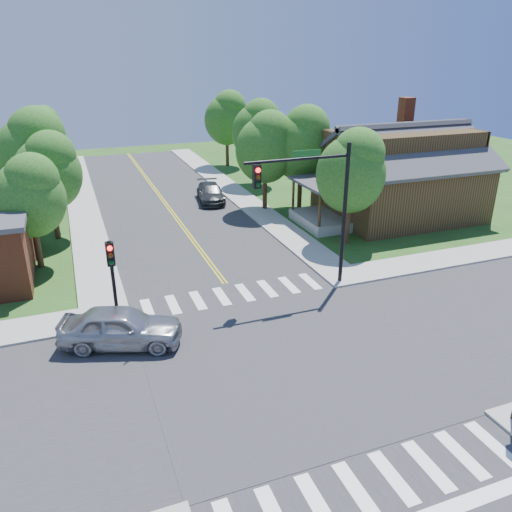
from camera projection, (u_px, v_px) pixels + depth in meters
name	position (u px, v px, depth m)	size (l,w,h in m)	color
ground	(284.00, 363.00, 19.17)	(100.00, 100.00, 0.00)	#244C17
road_ns	(284.00, 363.00, 19.16)	(10.00, 90.00, 0.04)	#2D2D30
road_ew	(284.00, 363.00, 19.16)	(90.00, 10.00, 0.04)	#2D2D30
intersection_patch	(284.00, 363.00, 19.17)	(10.20, 10.20, 0.06)	#2D2D30
sidewalk_ne	(390.00, 207.00, 38.01)	(40.00, 40.00, 0.14)	#9E9B93
crosswalk_north	(233.00, 294.00, 24.51)	(8.85, 2.00, 0.01)	white
crosswalk_south	(375.00, 483.00, 13.79)	(8.85, 2.00, 0.01)	white
centerline	(284.00, 362.00, 19.15)	(0.30, 90.00, 0.01)	gold
stop_bar	(483.00, 497.00, 13.42)	(4.60, 0.45, 0.09)	white
signal_mast_ne	(315.00, 195.00, 23.44)	(5.30, 0.42, 7.20)	black
signal_pole_nw	(112.00, 266.00, 21.14)	(0.34, 0.42, 3.80)	black
house_ne	(400.00, 170.00, 35.17)	(13.05, 8.80, 7.11)	black
tree_e_a	(353.00, 169.00, 29.42)	(4.19, 3.98, 7.12)	#382314
tree_e_b	(303.00, 142.00, 36.17)	(4.52, 4.29, 7.68)	#382314
tree_e_c	(258.00, 129.00, 43.07)	(4.40, 4.18, 7.47)	#382314
tree_e_d	(227.00, 117.00, 50.22)	(4.48, 4.26, 7.62)	#382314
tree_w_a	(30.00, 194.00, 26.15)	(3.75, 3.56, 6.37)	#382314
tree_w_b	(36.00, 151.00, 31.59)	(4.73, 4.49, 8.03)	#382314
tree_w_c	(39.00, 139.00, 38.80)	(4.27, 4.06, 7.26)	#382314
tree_w_d	(43.00, 130.00, 46.39)	(3.86, 3.67, 6.57)	#382314
tree_house	(266.00, 146.00, 35.87)	(4.32, 4.11, 7.35)	#382314
tree_bldg	(49.00, 169.00, 30.24)	(4.02, 3.82, 6.83)	#382314
car_silver	(121.00, 328.00, 20.02)	(5.24, 3.47, 1.66)	#A9ABB0
car_dgrey	(211.00, 193.00, 39.44)	(2.67, 5.00, 1.38)	#2E3133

